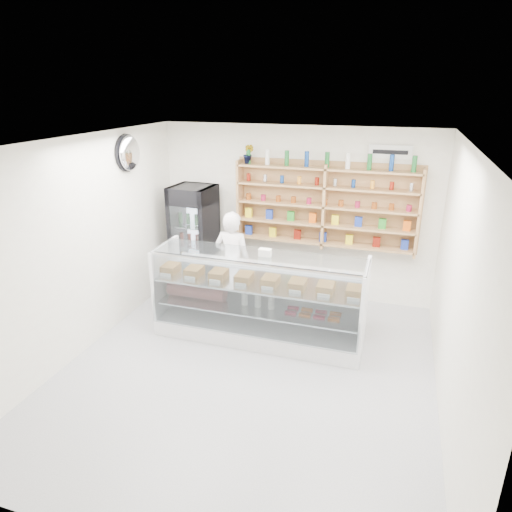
% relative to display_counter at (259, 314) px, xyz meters
% --- Properties ---
extents(room, '(5.00, 5.00, 5.00)m').
position_rel_display_counter_xyz_m(room, '(0.11, -0.87, 1.05)').
color(room, '#B4B3B9').
rests_on(room, ground).
extents(display_counter, '(2.89, 0.86, 1.26)m').
position_rel_display_counter_xyz_m(display_counter, '(0.00, 0.00, 0.00)').
color(display_counter, white).
rests_on(display_counter, floor).
extents(shop_worker, '(0.61, 0.42, 1.61)m').
position_rel_display_counter_xyz_m(shop_worker, '(-0.64, 0.69, 0.46)').
color(shop_worker, white).
rests_on(shop_worker, floor).
extents(drinks_cooler, '(0.70, 0.69, 1.84)m').
position_rel_display_counter_xyz_m(drinks_cooler, '(-1.50, 1.17, 0.57)').
color(drinks_cooler, black).
rests_on(drinks_cooler, floor).
extents(wall_shelving, '(2.84, 0.28, 1.33)m').
position_rel_display_counter_xyz_m(wall_shelving, '(0.61, 1.47, 1.25)').
color(wall_shelving, '#A4784D').
rests_on(wall_shelving, back_wall).
extents(potted_plant, '(0.18, 0.15, 0.31)m').
position_rel_display_counter_xyz_m(potted_plant, '(-0.64, 1.47, 2.00)').
color(potted_plant, '#1E6626').
rests_on(potted_plant, wall_shelving).
extents(security_mirror, '(0.15, 0.50, 0.50)m').
position_rel_display_counter_xyz_m(security_mirror, '(-2.06, 0.33, 2.10)').
color(security_mirror, silver).
rests_on(security_mirror, left_wall).
extents(wall_sign, '(0.62, 0.03, 0.20)m').
position_rel_display_counter_xyz_m(wall_sign, '(1.51, 1.60, 2.10)').
color(wall_sign, white).
rests_on(wall_sign, back_wall).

